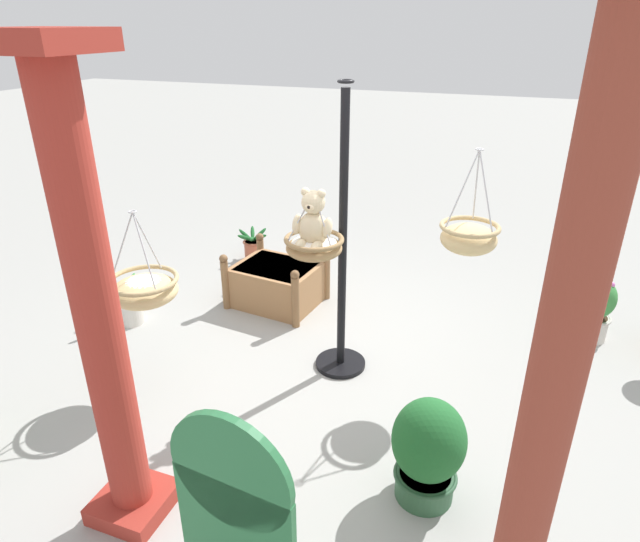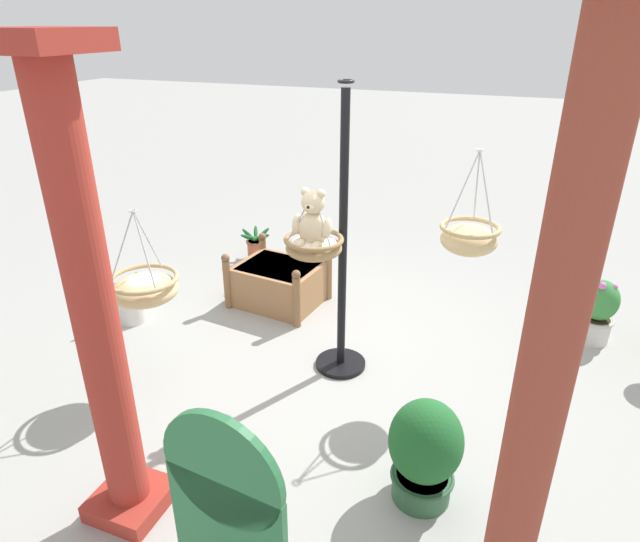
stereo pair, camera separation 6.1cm
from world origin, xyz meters
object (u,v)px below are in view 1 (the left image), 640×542
Objects in this scene: teddy_bear at (313,223)px; potted_plant_tall_leafy at (428,449)px; greenhouse_pillar_left at (99,325)px; hanging_basket_right_low at (144,289)px; display_pole_central at (342,290)px; hanging_basket_with_teddy at (314,246)px; hanging_basket_left_high at (469,237)px; display_sign_board at (235,518)px; potted_plant_flowering_red at (595,308)px; greenhouse_pillar_right at (537,460)px; wooden_planter_box at (277,283)px; potted_plant_small_succulent at (253,246)px; potted_plant_bushy_green at (128,305)px.

teddy_bear reaches higher than potted_plant_tall_leafy.
hanging_basket_right_low is at bearing -60.82° from greenhouse_pillar_left.
potted_plant_tall_leafy is at bearing 129.02° from display_pole_central.
potted_plant_tall_leafy is at bearing 139.83° from hanging_basket_with_teddy.
hanging_basket_right_low is (1.34, 0.82, 0.16)m from display_pole_central.
hanging_basket_left_high is 0.57× the size of display_sign_board.
display_sign_board is (-1.64, 1.57, -0.09)m from hanging_basket_right_low.
display_sign_board is (-0.30, 2.39, 0.08)m from display_pole_central.
potted_plant_flowering_red is at bearing -135.10° from hanging_basket_left_high.
greenhouse_pillar_left is 2.00× the size of display_sign_board.
greenhouse_pillar_right is (-2.15, 0.38, 0.14)m from greenhouse_pillar_left.
potted_plant_flowering_red is at bearing -131.22° from greenhouse_pillar_left.
display_sign_board is at bearing 155.90° from greenhouse_pillar_left.
greenhouse_pillar_right is 1.65m from potted_plant_tall_leafy.
display_pole_central reaches higher than potted_plant_flowering_red.
wooden_planter_box is (1.01, -0.87, -0.51)m from display_pole_central.
display_pole_central is 0.87× the size of greenhouse_pillar_left.
potted_plant_tall_leafy is at bearing 90.35° from hanging_basket_left_high.
hanging_basket_right_low is at bearing 24.77° from teddy_bear.
display_pole_central is at bearing -120.96° from hanging_basket_with_teddy.
display_sign_board reaches higher than potted_plant_flowering_red.
display_sign_board reaches higher than potted_plant_tall_leafy.
display_pole_central is 5.58× the size of potted_plant_small_succulent.
hanging_basket_with_teddy is at bearing 128.09° from potted_plant_small_succulent.
teddy_bear is 0.33× the size of display_sign_board.
display_pole_central is 0.79× the size of greenhouse_pillar_right.
teddy_bear is at bearing 173.32° from potted_plant_bushy_green.
greenhouse_pillar_left is 2.71m from potted_plant_bushy_green.
hanging_basket_with_teddy reaches higher than potted_plant_small_succulent.
potted_plant_bushy_green is (3.68, -2.29, -1.29)m from greenhouse_pillar_right.
hanging_basket_with_teddy is 1.78m from greenhouse_pillar_left.
teddy_bear is at bearing 34.44° from potted_plant_flowering_red.
hanging_basket_right_low is at bearing 138.82° from potted_plant_bushy_green.
potted_plant_tall_leafy is (-1.98, 2.07, 0.14)m from wooden_planter_box.
greenhouse_pillar_right is 4.21m from wooden_planter_box.
greenhouse_pillar_left is 2.19m from greenhouse_pillar_right.
display_sign_board is at bearing 60.97° from potted_plant_tall_leafy.
greenhouse_pillar_left is at bearing 51.13° from hanging_basket_left_high.
greenhouse_pillar_left is 3.80× the size of potted_plant_tall_leafy.
greenhouse_pillar_left is 6.41× the size of potted_plant_small_succulent.
hanging_basket_left_high is 3.44m from potted_plant_small_succulent.
greenhouse_pillar_left is at bearing 105.97° from potted_plant_small_succulent.
potted_plant_small_succulent is at bearing -52.20° from greenhouse_pillar_right.
potted_plant_flowering_red reaches higher than wooden_planter_box.
wooden_planter_box is 2.32× the size of potted_plant_small_succulent.
hanging_basket_left_high is 2.50m from greenhouse_pillar_right.
display_pole_central reaches higher than wooden_planter_box.
wooden_planter_box is at bearing -143.75° from potted_plant_bushy_green.
potted_plant_bushy_green is at bearing -41.18° from hanging_basket_right_low.
potted_plant_bushy_green is at bearing -6.68° from teddy_bear.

